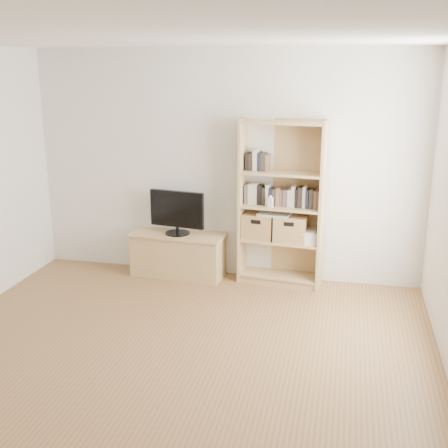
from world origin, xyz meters
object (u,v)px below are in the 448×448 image
(television, at_px, (177,213))
(basket_left, at_px, (259,226))
(baby_monitor, at_px, (270,203))
(basket_right, at_px, (291,228))
(bookshelf, at_px, (281,204))
(laptop, at_px, (275,214))
(tv_stand, at_px, (178,256))

(television, xyz_separation_m, basket_left, (0.95, 0.05, -0.11))
(television, xyz_separation_m, baby_monitor, (1.09, -0.06, 0.19))
(baby_monitor, xyz_separation_m, basket_right, (0.22, 0.08, -0.30))
(basket_right, bearing_deg, television, -176.13)
(bookshelf, distance_m, baby_monitor, 0.15)
(bookshelf, bearing_deg, baby_monitor, -135.00)
(basket_right, bearing_deg, laptop, -177.07)
(bookshelf, height_order, laptop, bookshelf)
(television, height_order, baby_monitor, television)
(basket_left, distance_m, laptop, 0.24)
(basket_left, relative_size, basket_right, 0.97)
(basket_left, bearing_deg, baby_monitor, -31.89)
(television, distance_m, laptop, 1.13)
(bookshelf, xyz_separation_m, basket_right, (0.11, -0.02, -0.27))
(bookshelf, relative_size, basket_left, 5.39)
(bookshelf, xyz_separation_m, laptop, (-0.07, -0.02, -0.12))
(baby_monitor, height_order, basket_left, baby_monitor)
(television, relative_size, baby_monitor, 6.04)
(tv_stand, height_order, bookshelf, bookshelf)
(bookshelf, relative_size, basket_right, 5.25)
(television, distance_m, basket_right, 1.32)
(bookshelf, height_order, television, bookshelf)
(television, bearing_deg, laptop, 9.44)
(tv_stand, bearing_deg, television, 0.00)
(baby_monitor, bearing_deg, basket_right, 33.82)
(tv_stand, height_order, television, television)
(tv_stand, height_order, basket_left, basket_left)
(tv_stand, relative_size, television, 1.62)
(bookshelf, relative_size, television, 2.82)
(tv_stand, xyz_separation_m, laptop, (1.13, 0.02, 0.57))
(bookshelf, height_order, baby_monitor, bookshelf)
(basket_left, distance_m, basket_right, 0.36)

